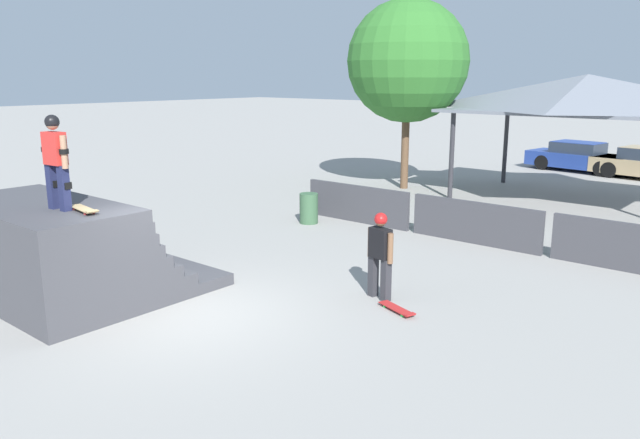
% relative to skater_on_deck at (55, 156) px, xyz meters
% --- Properties ---
extents(ground_plane, '(160.00, 160.00, 0.00)m').
position_rel_skater_on_deck_xyz_m(ground_plane, '(1.79, 1.22, -2.75)').
color(ground_plane, gray).
extents(quarter_pipe_ramp, '(4.04, 3.82, 1.82)m').
position_rel_skater_on_deck_xyz_m(quarter_pipe_ramp, '(-0.80, 0.33, -1.95)').
color(quarter_pipe_ramp, '#424247').
rests_on(quarter_pipe_ramp, ground).
extents(skater_on_deck, '(0.69, 0.25, 1.62)m').
position_rel_skater_on_deck_xyz_m(skater_on_deck, '(0.00, 0.00, 0.00)').
color(skater_on_deck, '#1E2347').
rests_on(skater_on_deck, quarter_pipe_ramp).
extents(skateboard_on_deck, '(0.86, 0.32, 0.09)m').
position_rel_skater_on_deck_xyz_m(skateboard_on_deck, '(0.52, 0.15, -0.87)').
color(skateboard_on_deck, red).
rests_on(skateboard_on_deck, quarter_pipe_ramp).
extents(bystander_walking, '(0.65, 0.30, 1.64)m').
position_rel_skater_on_deck_xyz_m(bystander_walking, '(3.90, 4.04, -1.79)').
color(bystander_walking, '#2D2D33').
rests_on(bystander_walking, ground).
extents(skateboard_on_ground, '(0.86, 0.47, 0.09)m').
position_rel_skater_on_deck_xyz_m(skateboard_on_ground, '(4.55, 3.67, -2.69)').
color(skateboard_on_ground, green).
rests_on(skateboard_on_ground, ground).
extents(barrier_fence, '(10.70, 0.12, 1.05)m').
position_rel_skater_on_deck_xyz_m(barrier_fence, '(3.44, 8.80, -2.23)').
color(barrier_fence, '#3D3D42').
rests_on(barrier_fence, ground).
extents(pavilion_shelter, '(8.26, 5.01, 4.12)m').
position_rel_skater_on_deck_xyz_m(pavilion_shelter, '(3.63, 15.74, 0.74)').
color(pavilion_shelter, '#2D2D33').
rests_on(pavilion_shelter, ground).
extents(tree_beside_pavilion, '(4.33, 4.33, 6.74)m').
position_rel_skater_on_deck_xyz_m(tree_beside_pavilion, '(-2.15, 14.29, 1.81)').
color(tree_beside_pavilion, brown).
rests_on(tree_beside_pavilion, ground).
extents(trash_bin, '(0.52, 0.52, 0.85)m').
position_rel_skater_on_deck_xyz_m(trash_bin, '(-1.15, 7.79, -2.33)').
color(trash_bin, '#385B3D').
rests_on(trash_bin, ground).
extents(parked_car_blue, '(4.52, 2.23, 1.27)m').
position_rel_skater_on_deck_xyz_m(parked_car_blue, '(1.35, 22.80, -2.15)').
color(parked_car_blue, navy).
rests_on(parked_car_blue, ground).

